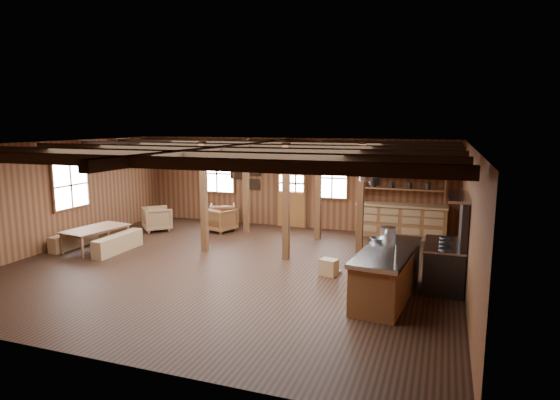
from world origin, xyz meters
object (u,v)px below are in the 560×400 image
commercial_range (447,257)px  armchair_a (223,215)px  kitchen_island (387,273)px  dining_table (97,239)px  armchair_b (221,220)px  armchair_c (157,219)px

commercial_range → armchair_a: 7.58m
kitchen_island → dining_table: (-7.50, 0.94, -0.19)m
dining_table → armchair_a: bearing=-18.4°
commercial_range → dining_table: bearing=-179.6°
armchair_a → kitchen_island: bearing=116.1°
kitchen_island → commercial_range: size_ratio=1.38×
dining_table → armchair_b: bearing=-26.6°
kitchen_island → armchair_b: kitchen_island is taller
commercial_range → armchair_b: size_ratio=2.38×
commercial_range → armchair_b: (-6.45, 2.88, -0.25)m
armchair_b → armchair_c: bearing=35.8°
kitchen_island → armchair_c: (-7.29, 3.33, -0.11)m
armchair_c → commercial_range: bearing=-151.2°
armchair_a → armchair_b: size_ratio=1.01×
armchair_b → armchair_c: (-1.89, -0.55, 0.01)m
kitchen_island → armchair_c: size_ratio=3.20×
armchair_a → commercial_range: bearing=127.1°
armchair_b → armchair_a: bearing=-48.0°
kitchen_island → armchair_c: kitchen_island is taller
dining_table → armchair_c: (0.21, 2.39, 0.08)m
kitchen_island → armchair_c: 8.01m
commercial_range → dining_table: 8.56m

